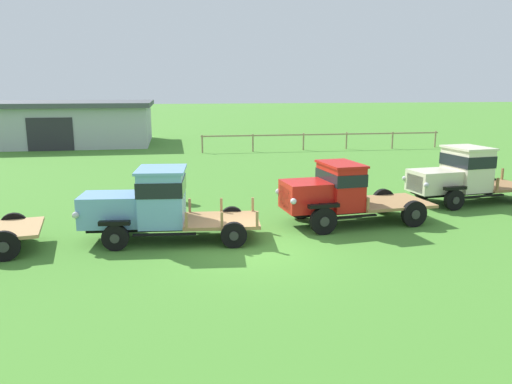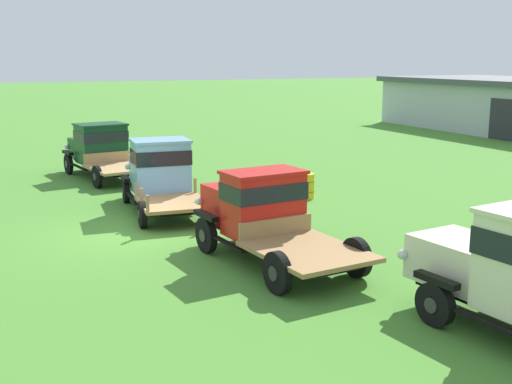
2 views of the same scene
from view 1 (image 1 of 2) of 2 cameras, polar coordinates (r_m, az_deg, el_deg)
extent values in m
plane|color=#47842D|center=(14.60, -0.39, -6.57)|extent=(240.00, 240.00, 0.00)
cube|color=#B2B7BC|center=(44.25, -24.98, 6.89)|extent=(19.60, 8.76, 3.05)
cube|color=#474C51|center=(44.16, -25.18, 9.09)|extent=(20.20, 9.56, 0.36)
cube|color=#2D2D33|center=(39.28, -22.47, 6.10)|extent=(3.20, 0.08, 2.40)
cylinder|color=#997F60|center=(35.52, -6.16, 5.48)|extent=(0.12, 0.12, 1.26)
cylinder|color=#997F60|center=(36.03, -0.36, 5.64)|extent=(0.12, 0.12, 1.26)
cylinder|color=#997F60|center=(37.07, 5.44, 5.77)|extent=(0.12, 0.12, 1.26)
cylinder|color=#997F60|center=(38.13, 10.30, 5.80)|extent=(0.12, 0.12, 1.26)
cylinder|color=#997F60|center=(39.06, 15.32, 5.72)|extent=(0.12, 0.12, 1.26)
cylinder|color=#997F60|center=(40.98, 19.80, 5.71)|extent=(0.12, 0.12, 1.26)
cube|color=#997F60|center=(37.29, 7.75, 6.54)|extent=(18.11, 0.08, 0.10)
cylinder|color=black|center=(15.14, -26.87, -5.55)|extent=(0.86, 0.28, 0.85)
cylinder|color=#2D2D2D|center=(15.05, -26.92, -5.65)|extent=(0.30, 0.08, 0.30)
cylinder|color=black|center=(17.09, -25.92, -3.55)|extent=(0.86, 0.28, 0.85)
cylinder|color=#2D2D2D|center=(17.18, -25.88, -3.47)|extent=(0.30, 0.08, 0.30)
cylinder|color=black|center=(14.94, -15.78, -5.05)|extent=(0.78, 0.24, 0.77)
cylinder|color=#2D2D2D|center=(14.84, -15.86, -5.16)|extent=(0.27, 0.05, 0.27)
cylinder|color=black|center=(16.75, -14.52, -3.13)|extent=(0.78, 0.24, 0.77)
cylinder|color=#2D2D2D|center=(16.84, -14.47, -3.04)|extent=(0.27, 0.05, 0.27)
cylinder|color=black|center=(14.64, -2.55, -4.94)|extent=(0.78, 0.24, 0.77)
cylinder|color=#2D2D2D|center=(14.54, -2.54, -5.05)|extent=(0.27, 0.05, 0.27)
cylinder|color=black|center=(16.48, -2.77, -2.99)|extent=(0.78, 0.24, 0.77)
cylinder|color=#2D2D2D|center=(16.58, -2.78, -2.90)|extent=(0.27, 0.05, 0.27)
cube|color=black|center=(15.60, -9.61, -3.72)|extent=(5.01, 1.49, 0.12)
cube|color=#70A3D1|center=(15.74, -16.19, -1.92)|extent=(1.89, 1.49, 0.93)
cube|color=silver|center=(15.95, -19.21, -2.10)|extent=(0.15, 1.06, 0.70)
sphere|color=silver|center=(15.26, -19.93, -2.51)|extent=(0.20, 0.20, 0.20)
sphere|color=silver|center=(16.61, -18.64, -1.27)|extent=(0.20, 0.20, 0.20)
cube|color=black|center=(14.82, -15.88, -3.44)|extent=(0.90, 0.28, 0.12)
cube|color=black|center=(16.64, -14.60, -1.68)|extent=(0.90, 0.28, 0.12)
cube|color=#70A3D1|center=(15.41, -10.66, -0.60)|extent=(1.45, 1.80, 1.63)
cube|color=black|center=(15.34, -10.71, 0.73)|extent=(1.50, 1.84, 0.46)
cube|color=#70A3D1|center=(15.25, -10.78, 2.53)|extent=(1.58, 1.88, 0.08)
cube|color=black|center=(14.72, -10.41, -4.79)|extent=(1.83, 0.30, 0.05)
cube|color=black|center=(16.52, -9.75, -2.91)|extent=(1.83, 0.30, 0.05)
cube|color=#9E7547|center=(15.50, -3.94, -3.26)|extent=(2.44, 2.11, 0.10)
cube|color=#9E7547|center=(14.58, -7.97, -3.21)|extent=(0.09, 0.09, 0.45)
cube|color=#9E7547|center=(16.34, -7.59, -1.53)|extent=(0.09, 0.09, 0.45)
cube|color=#9E7547|center=(14.55, -3.92, -3.16)|extent=(0.09, 0.09, 0.45)
cube|color=#9E7547|center=(16.32, -3.98, -1.48)|extent=(0.09, 0.09, 0.45)
cube|color=#9E7547|center=(14.59, 0.12, -3.08)|extent=(0.09, 0.09, 0.45)
cube|color=#9E7547|center=(16.35, -0.38, -1.42)|extent=(0.09, 0.09, 0.45)
cylinder|color=black|center=(16.03, 7.70, -3.30)|extent=(0.91, 0.28, 0.89)
cylinder|color=#2D2D2D|center=(15.94, 7.86, -3.40)|extent=(0.31, 0.06, 0.31)
cylinder|color=black|center=(17.86, 5.12, -1.64)|extent=(0.91, 0.28, 0.89)
cylinder|color=#2D2D2D|center=(17.95, 4.99, -1.57)|extent=(0.31, 0.06, 0.31)
cylinder|color=black|center=(17.57, 17.62, -2.40)|extent=(0.91, 0.28, 0.89)
cylinder|color=#2D2D2D|center=(17.49, 17.81, -2.48)|extent=(0.31, 0.06, 0.31)
cylinder|color=black|center=(19.25, 14.31, -0.97)|extent=(0.91, 0.28, 0.89)
cylinder|color=#2D2D2D|center=(19.34, 14.16, -0.90)|extent=(0.31, 0.06, 0.31)
cube|color=black|center=(17.59, 11.30, -1.77)|extent=(4.85, 1.64, 0.12)
cube|color=red|center=(16.71, 5.69, -0.42)|extent=(1.61, 1.58, 0.96)
cube|color=silver|center=(16.49, 3.43, -0.73)|extent=(0.18, 1.12, 0.72)
sphere|color=silver|center=(15.76, 4.30, -1.07)|extent=(0.20, 0.20, 0.20)
sphere|color=silver|center=(17.17, 2.56, 0.05)|extent=(0.20, 0.20, 0.20)
cube|color=black|center=(15.91, 7.75, -1.57)|extent=(1.04, 0.31, 0.12)
cube|color=black|center=(17.75, 5.15, -0.09)|extent=(1.04, 0.31, 0.12)
cube|color=red|center=(17.15, 9.61, 0.64)|extent=(1.24, 1.90, 1.46)
cube|color=black|center=(17.09, 9.65, 1.72)|extent=(1.28, 1.94, 0.41)
cube|color=red|center=(17.02, 9.70, 3.18)|extent=(1.35, 1.99, 0.08)
cube|color=black|center=(16.51, 11.32, -2.75)|extent=(1.47, 0.30, 0.05)
cube|color=black|center=(18.25, 8.49, -1.23)|extent=(1.47, 0.30, 0.05)
cube|color=#9E7547|center=(18.16, 14.85, -1.15)|extent=(2.88, 2.36, 0.10)
cube|color=#9E7547|center=(17.49, 11.23, -0.70)|extent=(0.29, 1.93, 0.44)
cylinder|color=black|center=(20.42, 21.71, -0.84)|extent=(0.83, 0.30, 0.81)
cylinder|color=#2D2D2D|center=(20.33, 21.90, -0.91)|extent=(0.29, 0.07, 0.28)
cylinder|color=black|center=(21.92, 18.60, 0.23)|extent=(0.83, 0.30, 0.81)
cylinder|color=#2D2D2D|center=(22.01, 18.43, 0.29)|extent=(0.29, 0.07, 0.28)
cylinder|color=black|center=(23.95, 25.02, 0.68)|extent=(0.83, 0.30, 0.81)
cylinder|color=#2D2D2D|center=(24.03, 24.84, 0.73)|extent=(0.29, 0.07, 0.28)
cube|color=black|center=(22.04, 23.13, 0.16)|extent=(4.84, 1.66, 0.12)
cube|color=beige|center=(20.90, 19.64, 1.19)|extent=(1.89, 1.57, 0.86)
cube|color=silver|center=(20.43, 17.73, 0.96)|extent=(0.20, 1.06, 0.64)
sphere|color=silver|center=(19.83, 18.90, 0.75)|extent=(0.20, 0.20, 0.20)
sphere|color=silver|center=(21.00, 16.61, 1.50)|extent=(0.20, 0.20, 0.20)
cube|color=black|center=(20.33, 21.81, 0.41)|extent=(0.95, 0.32, 0.12)
cube|color=black|center=(21.84, 18.68, 1.40)|extent=(0.95, 0.32, 0.12)
cube|color=beige|center=(21.76, 22.92, 2.41)|extent=(1.49, 1.85, 1.66)
cube|color=black|center=(21.70, 23.00, 3.38)|extent=(1.55, 1.90, 0.46)
cube|color=beige|center=(21.64, 23.11, 4.68)|extent=(1.63, 1.95, 0.08)
cube|color=black|center=(21.29, 24.60, -0.41)|extent=(1.80, 0.37, 0.05)
cube|color=black|center=(22.71, 21.47, 0.57)|extent=(1.80, 0.37, 0.05)
cube|color=olive|center=(23.01, 26.05, 0.64)|extent=(2.37, 2.19, 0.10)
cube|color=olive|center=(21.65, 25.88, 0.81)|extent=(0.09, 0.09, 0.49)
cube|color=olive|center=(23.00, 22.82, 1.68)|extent=(0.09, 0.09, 0.49)
cube|color=olive|center=(23.62, 24.62, 1.78)|extent=(0.09, 0.09, 0.49)
cube|color=olive|center=(24.27, 26.33, 1.87)|extent=(0.09, 0.09, 0.49)
cylinder|color=gold|center=(20.44, -8.85, -0.03)|extent=(0.52, 0.52, 0.87)
cylinder|color=#896E0F|center=(20.40, -8.87, 0.45)|extent=(0.55, 0.55, 0.03)
cylinder|color=#896E0F|center=(20.47, -8.84, -0.50)|extent=(0.55, 0.55, 0.03)
camera|label=2|loc=(21.36, 54.22, 7.24)|focal=45.00mm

